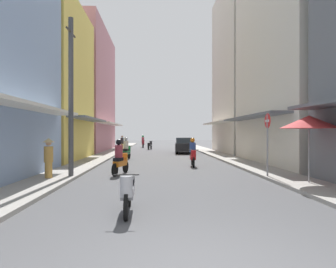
% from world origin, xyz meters
% --- Properties ---
extents(ground_plane, '(109.58, 109.58, 0.00)m').
position_xyz_m(ground_plane, '(0.00, 20.90, 0.00)').
color(ground_plane, '#4C4C4F').
extents(sidewalk_left, '(1.75, 57.81, 0.12)m').
position_xyz_m(sidewalk_left, '(-4.66, 20.90, 0.06)').
color(sidewalk_left, '#9E9991').
rests_on(sidewalk_left, ground).
extents(sidewalk_right, '(1.75, 57.81, 0.12)m').
position_xyz_m(sidewalk_right, '(4.66, 20.90, 0.06)').
color(sidewalk_right, '#9E9991').
rests_on(sidewalk_right, ground).
extents(building_left_mid, '(7.05, 8.12, 10.41)m').
position_xyz_m(building_left_mid, '(-8.52, 16.76, 5.20)').
color(building_left_mid, '#EFD159').
rests_on(building_left_mid, ground).
extents(building_left_far, '(7.05, 12.17, 12.47)m').
position_xyz_m(building_left_far, '(-8.53, 27.66, 6.23)').
color(building_left_far, '#B7727F').
rests_on(building_left_far, ground).
extents(building_right_mid, '(7.05, 10.08, 15.53)m').
position_xyz_m(building_right_mid, '(8.53, 13.83, 7.76)').
color(building_right_mid, silver).
rests_on(building_right_mid, ground).
extents(building_right_far, '(7.05, 8.96, 15.26)m').
position_xyz_m(building_right_far, '(8.53, 23.91, 7.63)').
color(building_right_far, silver).
rests_on(building_right_far, ground).
extents(motorbike_red, '(0.55, 1.81, 1.58)m').
position_xyz_m(motorbike_red, '(1.50, 12.96, 0.70)').
color(motorbike_red, black).
rests_on(motorbike_red, ground).
extents(motorbike_silver, '(0.55, 1.81, 0.96)m').
position_xyz_m(motorbike_silver, '(-1.25, 3.20, 0.50)').
color(motorbike_silver, black).
rests_on(motorbike_silver, ground).
extents(motorbike_maroon, '(0.55, 1.81, 1.58)m').
position_xyz_m(motorbike_maroon, '(-2.14, 35.18, 0.70)').
color(motorbike_maroon, black).
rests_on(motorbike_maroon, ground).
extents(motorbike_green, '(0.59, 1.80, 1.58)m').
position_xyz_m(motorbike_green, '(-2.59, 17.42, 0.70)').
color(motorbike_green, black).
rests_on(motorbike_green, ground).
extents(motorbike_orange, '(0.69, 1.76, 1.58)m').
position_xyz_m(motorbike_orange, '(-2.17, 9.77, 0.70)').
color(motorbike_orange, black).
rests_on(motorbike_orange, ground).
extents(motorbike_black, '(0.64, 1.78, 0.96)m').
position_xyz_m(motorbike_black, '(-1.17, 30.54, 0.50)').
color(motorbike_black, black).
rests_on(motorbike_black, ground).
extents(parked_car, '(1.99, 4.19, 1.45)m').
position_xyz_m(parked_car, '(2.15, 24.08, 0.74)').
color(parked_car, black).
rests_on(parked_car, ground).
extents(pedestrian_crossing, '(0.44, 0.44, 1.66)m').
position_xyz_m(pedestrian_crossing, '(-4.73, 8.05, 0.94)').
color(pedestrian_crossing, '#BF8C3F').
rests_on(pedestrian_crossing, ground).
extents(pedestrian_midway, '(0.34, 0.34, 1.60)m').
position_xyz_m(pedestrian_midway, '(-4.14, 28.81, 0.80)').
color(pedestrian_midway, '#BF8C3F').
rests_on(pedestrian_midway, ground).
extents(vendor_umbrella, '(1.97, 1.97, 2.47)m').
position_xyz_m(vendor_umbrella, '(4.79, 6.57, 2.24)').
color(vendor_umbrella, '#99999E').
rests_on(vendor_umbrella, ground).
extents(utility_pole, '(0.20, 1.20, 6.55)m').
position_xyz_m(utility_pole, '(-4.03, 8.64, 3.35)').
color(utility_pole, '#4C4C4F').
rests_on(utility_pole, ground).
extents(street_sign_no_entry, '(0.07, 0.60, 2.65)m').
position_xyz_m(street_sign_no_entry, '(3.93, 8.20, 1.72)').
color(street_sign_no_entry, gray).
rests_on(street_sign_no_entry, ground).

